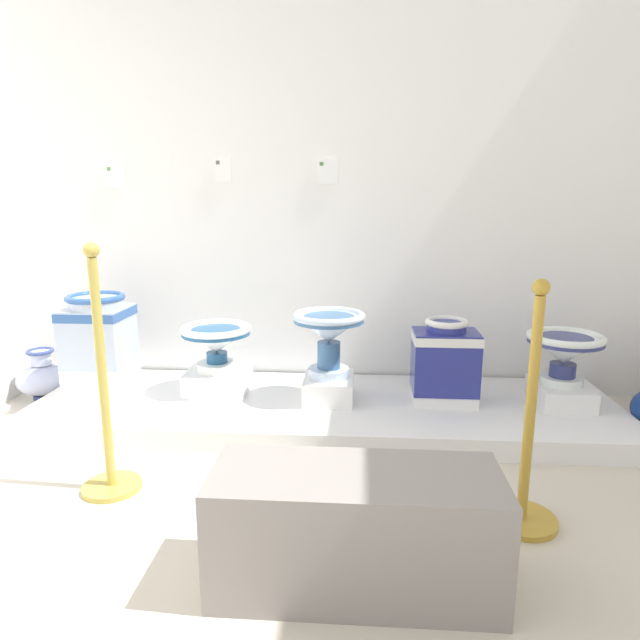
{
  "coord_description": "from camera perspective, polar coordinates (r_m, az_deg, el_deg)",
  "views": [
    {
      "loc": [
        2.21,
        -0.78,
        1.23
      ],
      "look_at": [
        1.99,
        2.18,
        0.59
      ],
      "focal_mm": 30.31,
      "sensor_mm": 36.0,
      "label": 1
    }
  ],
  "objects": [
    {
      "name": "ground_plane",
      "position": [
        1.97,
        -2.37,
        -26.79
      ],
      "size": [
        6.05,
        5.49,
        0.02
      ],
      "primitive_type": "cube",
      "color": "beige"
    },
    {
      "name": "display_platform",
      "position": [
        3.18,
        0.55,
        -9.4
      ],
      "size": [
        3.33,
        0.98,
        0.11
      ],
      "primitive_type": "cube",
      "color": "white",
      "rests_on": "ground_plane"
    },
    {
      "name": "antique_toilet_squat_floral",
      "position": [
        3.47,
        -22.4,
        -0.7
      ],
      "size": [
        0.35,
        0.34,
        0.42
      ],
      "color": "#A9B7CF",
      "rests_on": "plinth_block_squat_floral"
    },
    {
      "name": "plinth_block_broad_patterned",
      "position": [
        3.15,
        0.92,
        -7.2
      ],
      "size": [
        0.28,
        0.34,
        0.14
      ],
      "primitive_type": "cube",
      "color": "white",
      "rests_on": "display_platform"
    },
    {
      "name": "stanchion_post_near_left",
      "position": [
        2.52,
        -21.65,
        -9.62
      ],
      "size": [
        0.25,
        0.25,
        1.08
      ],
      "color": "gold",
      "rests_on": "ground_plane"
    },
    {
      "name": "antique_toilet_pale_glazed",
      "position": [
        3.15,
        13.07,
        -3.59
      ],
      "size": [
        0.37,
        0.27,
        0.42
      ],
      "color": "navy",
      "rests_on": "plinth_block_pale_glazed"
    },
    {
      "name": "plinth_block_slender_white",
      "position": [
        3.33,
        -10.72,
        -6.37
      ],
      "size": [
        0.37,
        0.3,
        0.13
      ],
      "primitive_type": "cube",
      "color": "white",
      "rests_on": "display_platform"
    },
    {
      "name": "plinth_block_tall_cobalt",
      "position": [
        3.38,
        24.02,
        -7.1
      ],
      "size": [
        0.29,
        0.36,
        0.12
      ],
      "primitive_type": "cube",
      "color": "white",
      "rests_on": "display_platform"
    },
    {
      "name": "decorative_vase_companion",
      "position": [
        3.9,
        -27.21,
        -5.42
      ],
      "size": [
        0.32,
        0.32,
        0.33
      ],
      "color": "#34437F",
      "rests_on": "ground_plane"
    },
    {
      "name": "antique_toilet_slender_white",
      "position": [
        3.26,
        -10.9,
        -2.04
      ],
      "size": [
        0.42,
        0.42,
        0.28
      ],
      "color": "white",
      "rests_on": "plinth_block_slender_white"
    },
    {
      "name": "info_placard_third",
      "position": [
        3.47,
        0.84,
        15.42
      ],
      "size": [
        0.13,
        0.01,
        0.15
      ],
      "color": "white"
    },
    {
      "name": "museum_bench",
      "position": [
        1.87,
        3.75,
        -21.22
      ],
      "size": [
        0.93,
        0.36,
        0.4
      ],
      "primitive_type": "cube",
      "color": "gray",
      "rests_on": "ground_plane"
    },
    {
      "name": "info_placard_first",
      "position": [
        3.8,
        -20.83,
        14.04
      ],
      "size": [
        0.12,
        0.01,
        0.15
      ],
      "color": "white"
    },
    {
      "name": "plinth_block_pale_glazed",
      "position": [
        3.22,
        12.86,
        -7.79
      ],
      "size": [
        0.35,
        0.29,
        0.06
      ],
      "primitive_type": "cube",
      "color": "white",
      "rests_on": "display_platform"
    },
    {
      "name": "stanchion_post_near_right",
      "position": [
        2.28,
        20.92,
        -13.67
      ],
      "size": [
        0.28,
        0.28,
        0.97
      ],
      "color": "gold",
      "rests_on": "ground_plane"
    },
    {
      "name": "wall_back",
      "position": [
        3.52,
        1.19,
        19.05
      ],
      "size": [
        4.25,
        0.06,
        3.3
      ],
      "primitive_type": "cube",
      "color": "white",
      "rests_on": "ground_plane"
    },
    {
      "name": "info_placard_second",
      "position": [
        3.57,
        -10.21,
        15.35
      ],
      "size": [
        0.1,
        0.01,
        0.15
      ],
      "color": "white"
    },
    {
      "name": "plinth_block_squat_floral",
      "position": [
        3.54,
        -22.0,
        -5.61
      ],
      "size": [
        0.35,
        0.34,
        0.17
      ],
      "primitive_type": "cube",
      "color": "white",
      "rests_on": "display_platform"
    },
    {
      "name": "antique_toilet_broad_patterned",
      "position": [
        3.05,
        0.94,
        -1.08
      ],
      "size": [
        0.41,
        0.41,
        0.38
      ],
      "color": "silver",
      "rests_on": "plinth_block_broad_patterned"
    },
    {
      "name": "antique_toilet_tall_cobalt",
      "position": [
        3.31,
        24.41,
        -2.79
      ],
      "size": [
        0.42,
        0.42,
        0.29
      ],
      "color": "white",
      "rests_on": "plinth_block_tall_cobalt"
    }
  ]
}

